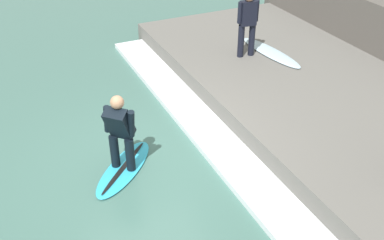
{
  "coord_description": "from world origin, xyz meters",
  "views": [
    {
      "loc": [
        -2.0,
        -6.07,
        4.97
      ],
      "look_at": [
        0.86,
        0.0,
        0.7
      ],
      "focal_mm": 42.0,
      "sensor_mm": 36.0,
      "label": 1
    }
  ],
  "objects_px": {
    "surfboard_riding": "(124,168)",
    "surfboard_waiting_far": "(271,52)",
    "surfer_waiting_far": "(248,21)",
    "surfer_riding": "(120,130)"
  },
  "relations": [
    {
      "from": "surfer_riding",
      "to": "surfboard_waiting_far",
      "type": "distance_m",
      "value": 5.0
    },
    {
      "from": "surfboard_riding",
      "to": "surfer_waiting_far",
      "type": "bearing_deg",
      "value": 31.47
    },
    {
      "from": "surfboard_waiting_far",
      "to": "surfboard_riding",
      "type": "bearing_deg",
      "value": -153.76
    },
    {
      "from": "surfer_waiting_far",
      "to": "surfboard_riding",
      "type": "bearing_deg",
      "value": -148.53
    },
    {
      "from": "surfer_waiting_far",
      "to": "surfboard_waiting_far",
      "type": "relative_size",
      "value": 0.72
    },
    {
      "from": "surfer_riding",
      "to": "surfer_waiting_far",
      "type": "xyz_separation_m",
      "value": [
        3.85,
        2.36,
        0.5
      ]
    },
    {
      "from": "surfboard_riding",
      "to": "surfboard_waiting_far",
      "type": "height_order",
      "value": "surfboard_waiting_far"
    },
    {
      "from": "surfboard_riding",
      "to": "surfer_riding",
      "type": "xyz_separation_m",
      "value": [
        -0.0,
        0.0,
        0.82
      ]
    },
    {
      "from": "surfboard_riding",
      "to": "surfboard_waiting_far",
      "type": "xyz_separation_m",
      "value": [
        4.47,
        2.2,
        0.48
      ]
    },
    {
      "from": "surfboard_riding",
      "to": "surfboard_waiting_far",
      "type": "bearing_deg",
      "value": 26.24
    }
  ]
}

